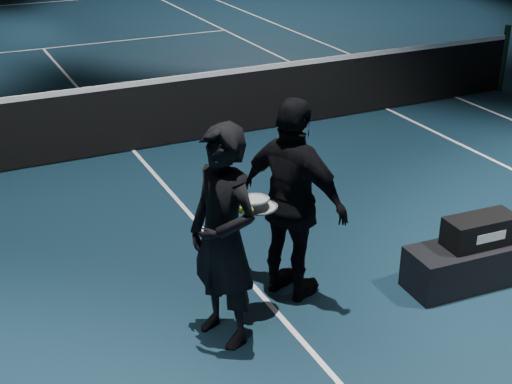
# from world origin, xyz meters

# --- Properties ---
(floor) EXTENTS (36.00, 36.00, 0.00)m
(floor) POSITION_xyz_m (0.00, 0.00, 0.00)
(floor) COLOR #0C242E
(floor) RESTS_ON ground
(court_lines) EXTENTS (10.98, 23.78, 0.01)m
(court_lines) POSITION_xyz_m (0.00, 0.00, 0.00)
(court_lines) COLOR white
(court_lines) RESTS_ON floor
(net_post_right) EXTENTS (0.10, 0.10, 1.10)m
(net_post_right) POSITION_xyz_m (6.40, 0.00, 0.55)
(net_post_right) COLOR black
(net_post_right) RESTS_ON floor
(net_mesh) EXTENTS (12.80, 0.02, 0.86)m
(net_mesh) POSITION_xyz_m (0.00, 0.00, 0.45)
(net_mesh) COLOR black
(net_mesh) RESTS_ON floor
(net_tape) EXTENTS (12.80, 0.03, 0.07)m
(net_tape) POSITION_xyz_m (0.00, 0.00, 0.92)
(net_tape) COLOR white
(net_tape) RESTS_ON net_mesh
(player_bench) EXTENTS (1.35, 0.52, 0.40)m
(player_bench) POSITION_xyz_m (1.86, -4.54, 0.20)
(player_bench) COLOR black
(player_bench) RESTS_ON floor
(racket_bag) EXTENTS (0.68, 0.32, 0.27)m
(racket_bag) POSITION_xyz_m (1.86, -4.54, 0.53)
(racket_bag) COLOR black
(racket_bag) RESTS_ON player_bench
(bag_signature) EXTENTS (0.31, 0.02, 0.09)m
(bag_signature) POSITION_xyz_m (1.86, -4.68, 0.53)
(bag_signature) COLOR white
(bag_signature) RESTS_ON racket_bag
(player_a) EXTENTS (0.63, 0.77, 1.81)m
(player_a) POSITION_xyz_m (-0.52, -4.31, 0.91)
(player_a) COLOR black
(player_a) RESTS_ON floor
(player_b) EXTENTS (0.86, 1.15, 1.81)m
(player_b) POSITION_xyz_m (0.26, -3.98, 0.91)
(player_b) COLOR black
(player_b) RESTS_ON floor
(racket_lower) EXTENTS (0.71, 0.47, 0.03)m
(racket_lower) POSITION_xyz_m (-0.11, -4.13, 0.99)
(racket_lower) COLOR black
(racket_lower) RESTS_ON player_a
(racket_upper) EXTENTS (0.71, 0.50, 0.10)m
(racket_upper) POSITION_xyz_m (-0.17, -4.11, 1.08)
(racket_upper) COLOR black
(racket_upper) RESTS_ON player_b
(tennis_balls) EXTENTS (0.12, 0.10, 0.12)m
(tennis_balls) POSITION_xyz_m (-0.29, -4.20, 1.06)
(tennis_balls) COLOR gold
(tennis_balls) RESTS_ON racket_upper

